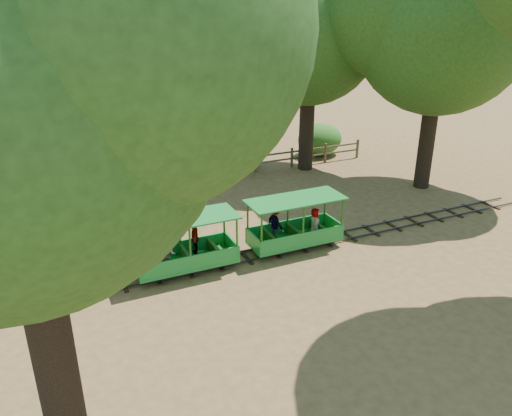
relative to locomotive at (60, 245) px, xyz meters
name	(u,v)px	position (x,y,z in m)	size (l,w,h in m)	color
ground	(274,252)	(6.56, -0.07, -1.62)	(90.00, 90.00, 0.00)	#A07045
track	(274,251)	(6.56, -0.07, -1.55)	(22.00, 1.00, 0.10)	#3F3D3A
locomotive	(60,245)	(0.00, 0.00, 0.00)	(2.49, 1.17, 2.86)	black
carriage_front	(184,250)	(3.46, -0.07, -0.88)	(3.29, 1.39, 1.71)	#1E8A30
carriage_rear	(292,227)	(7.26, -0.01, -0.85)	(3.29, 1.37, 1.71)	#1E8A30
oak_ne	(309,26)	(12.03, 7.52, 5.15)	(8.07, 7.10, 9.68)	#2D2116
oak_e	(441,17)	(15.52, 3.03, 5.61)	(8.90, 7.83, 10.43)	#2D2116
fence	(198,169)	(6.56, 7.93, -1.04)	(18.10, 0.10, 1.00)	brown
shrub_west	(30,176)	(-0.60, 9.23, -0.80)	(2.38, 1.83, 1.64)	#2D6B1E
shrub_mid_w	(132,160)	(3.83, 9.23, -0.64)	(2.83, 2.17, 1.96)	#2D6B1E
shrub_mid_e	(234,151)	(8.93, 9.23, -0.82)	(2.32, 1.78, 1.60)	#2D6B1E
shrub_east	(320,139)	(13.98, 9.23, -0.75)	(2.52, 1.94, 1.75)	#2D6B1E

